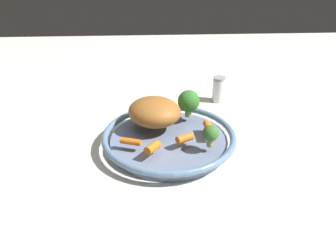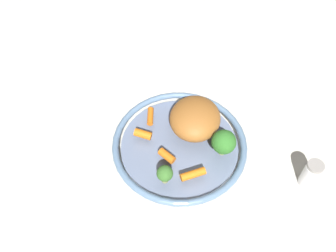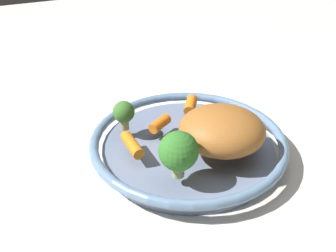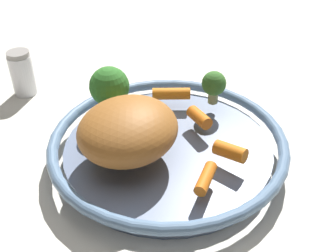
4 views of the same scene
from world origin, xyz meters
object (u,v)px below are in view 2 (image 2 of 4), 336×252
object	(u,v)px
roast_chicken_piece	(195,118)
baby_carrot_right	(143,134)
baby_carrot_back	(167,156)
baby_carrot_left	(150,116)
serving_bowl	(179,146)
broccoli_floret_large	(224,142)
broccoli_floret_small	(165,174)
salt_shaker	(311,174)
baby_carrot_center	(192,174)

from	to	relation	value
roast_chicken_piece	baby_carrot_right	size ratio (longest dim) A/B	3.21
baby_carrot_back	baby_carrot_left	bearing A→B (deg)	2.81
serving_bowl	broccoli_floret_large	xyz separation A→B (m)	(-0.06, -0.09, 0.06)
baby_carrot_left	broccoli_floret_small	xyz separation A→B (m)	(-0.19, 0.02, 0.02)
baby_carrot_back	baby_carrot_right	bearing A→B (deg)	26.69
roast_chicken_piece	salt_shaker	distance (m)	0.31
baby_carrot_right	baby_carrot_center	bearing A→B (deg)	-150.88
salt_shaker	roast_chicken_piece	bearing A→B (deg)	46.06
serving_bowl	baby_carrot_right	world-z (taller)	baby_carrot_right
baby_carrot_right	broccoli_floret_small	world-z (taller)	broccoli_floret_small
baby_carrot_left	salt_shaker	size ratio (longest dim) A/B	0.61
baby_carrot_center	broccoli_floret_small	xyz separation A→B (m)	(0.01, 0.06, 0.02)
baby_carrot_right	broccoli_floret_large	xyz separation A→B (m)	(-0.10, -0.17, 0.03)
roast_chicken_piece	baby_carrot_back	xyz separation A→B (m)	(-0.07, 0.09, -0.03)
baby_carrot_right	salt_shaker	distance (m)	0.42
broccoli_floret_large	salt_shaker	world-z (taller)	broccoli_floret_large
baby_carrot_right	broccoli_floret_large	world-z (taller)	broccoli_floret_large
broccoli_floret_large	baby_carrot_center	bearing A→B (deg)	114.70
baby_carrot_right	baby_carrot_center	distance (m)	0.16
broccoli_floret_small	salt_shaker	world-z (taller)	broccoli_floret_small
serving_bowl	salt_shaker	distance (m)	0.32
serving_bowl	roast_chicken_piece	size ratio (longest dim) A/B	2.44
baby_carrot_right	broccoli_floret_small	distance (m)	0.14
broccoli_floret_small	baby_carrot_center	bearing A→B (deg)	-96.87
baby_carrot_right	baby_carrot_left	distance (m)	0.06
serving_bowl	baby_carrot_right	bearing A→B (deg)	62.77
broccoli_floret_small	salt_shaker	distance (m)	0.35
broccoli_floret_small	roast_chicken_piece	bearing A→B (deg)	-42.32
baby_carrot_right	broccoli_floret_large	distance (m)	0.20
baby_carrot_back	broccoli_floret_small	size ratio (longest dim) A/B	0.80
broccoli_floret_large	salt_shaker	xyz separation A→B (m)	(-0.12, -0.18, -0.04)
baby_carrot_center	broccoli_floret_small	bearing A→B (deg)	83.13
serving_bowl	broccoli_floret_small	bearing A→B (deg)	144.73
baby_carrot_back	baby_carrot_right	distance (m)	0.09
serving_bowl	baby_carrot_back	distance (m)	0.06
baby_carrot_right	baby_carrot_back	bearing A→B (deg)	-153.31
broccoli_floret_large	broccoli_floret_small	bearing A→B (deg)	102.70
baby_carrot_back	baby_carrot_left	size ratio (longest dim) A/B	0.85
serving_bowl	baby_carrot_center	size ratio (longest dim) A/B	5.66
broccoli_floret_small	salt_shaker	bearing A→B (deg)	-103.80
broccoli_floret_large	serving_bowl	bearing A→B (deg)	56.99
baby_carrot_center	baby_carrot_left	size ratio (longest dim) A/B	1.20
serving_bowl	roast_chicken_piece	xyz separation A→B (m)	(0.03, -0.05, 0.05)
roast_chicken_piece	serving_bowl	bearing A→B (deg)	124.50
baby_carrot_center	baby_carrot_left	distance (m)	0.20
broccoli_floret_small	broccoli_floret_large	xyz separation A→B (m)	(0.04, -0.16, 0.01)
serving_bowl	baby_carrot_left	distance (m)	0.11
broccoli_floret_large	baby_carrot_right	bearing A→B (deg)	59.69
baby_carrot_right	salt_shaker	size ratio (longest dim) A/B	0.53
serving_bowl	baby_carrot_left	world-z (taller)	baby_carrot_left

